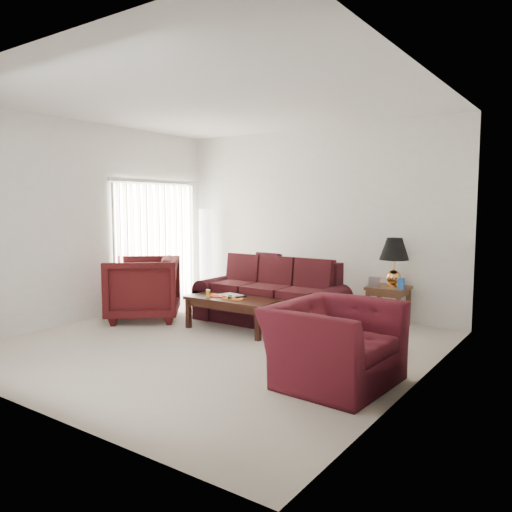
{
  "coord_description": "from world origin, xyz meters",
  "views": [
    {
      "loc": [
        3.93,
        -4.78,
        1.74
      ],
      "look_at": [
        0.0,
        0.85,
        1.05
      ],
      "focal_mm": 35.0,
      "sensor_mm": 36.0,
      "label": 1
    }
  ],
  "objects_px": {
    "armchair_left": "(143,288)",
    "armchair_right": "(334,344)",
    "end_table": "(388,307)",
    "floor_lamp": "(206,254)",
    "sofa": "(270,293)",
    "coffee_table": "(234,314)"
  },
  "relations": [
    {
      "from": "floor_lamp",
      "to": "end_table",
      "type": "bearing_deg",
      "value": -1.21
    },
    {
      "from": "floor_lamp",
      "to": "armchair_right",
      "type": "bearing_deg",
      "value": -33.91
    },
    {
      "from": "armchair_left",
      "to": "sofa",
      "type": "bearing_deg",
      "value": 77.8
    },
    {
      "from": "armchair_left",
      "to": "armchair_right",
      "type": "distance_m",
      "value": 3.73
    },
    {
      "from": "floor_lamp",
      "to": "coffee_table",
      "type": "xyz_separation_m",
      "value": [
        1.81,
        -1.51,
        -0.62
      ]
    },
    {
      "from": "end_table",
      "to": "floor_lamp",
      "type": "bearing_deg",
      "value": 178.79
    },
    {
      "from": "armchair_right",
      "to": "end_table",
      "type": "bearing_deg",
      "value": 12.18
    },
    {
      "from": "floor_lamp",
      "to": "coffee_table",
      "type": "relative_size",
      "value": 1.29
    },
    {
      "from": "sofa",
      "to": "coffee_table",
      "type": "height_order",
      "value": "sofa"
    },
    {
      "from": "armchair_left",
      "to": "coffee_table",
      "type": "xyz_separation_m",
      "value": [
        1.54,
        0.28,
        -0.25
      ]
    },
    {
      "from": "sofa",
      "to": "end_table",
      "type": "bearing_deg",
      "value": 21.95
    },
    {
      "from": "end_table",
      "to": "armchair_left",
      "type": "distance_m",
      "value": 3.68
    },
    {
      "from": "armchair_right",
      "to": "floor_lamp",
      "type": "bearing_deg",
      "value": 59.67
    },
    {
      "from": "armchair_left",
      "to": "armchair_right",
      "type": "height_order",
      "value": "armchair_left"
    },
    {
      "from": "armchair_left",
      "to": "end_table",
      "type": "bearing_deg",
      "value": 77.91
    },
    {
      "from": "armchair_left",
      "to": "coffee_table",
      "type": "distance_m",
      "value": 1.59
    },
    {
      "from": "end_table",
      "to": "armchair_left",
      "type": "xyz_separation_m",
      "value": [
        -3.25,
        -1.71,
        0.19
      ]
    },
    {
      "from": "sofa",
      "to": "armchair_right",
      "type": "height_order",
      "value": "sofa"
    },
    {
      "from": "armchair_left",
      "to": "coffee_table",
      "type": "relative_size",
      "value": 0.81
    },
    {
      "from": "coffee_table",
      "to": "end_table",
      "type": "bearing_deg",
      "value": 25.51
    },
    {
      "from": "end_table",
      "to": "armchair_left",
      "type": "height_order",
      "value": "armchair_left"
    },
    {
      "from": "floor_lamp",
      "to": "armchair_right",
      "type": "height_order",
      "value": "floor_lamp"
    }
  ]
}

